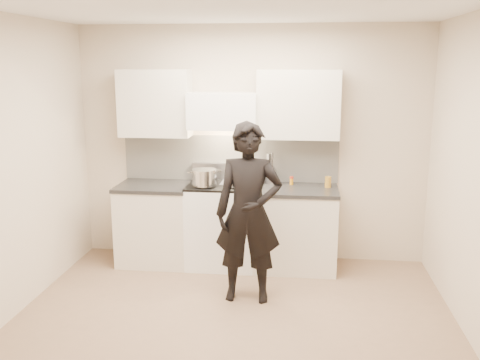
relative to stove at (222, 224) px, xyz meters
name	(u,v)px	position (x,y,z in m)	size (l,w,h in m)	color
ground_plane	(232,323)	(0.30, -1.42, -0.47)	(4.00, 4.00, 0.00)	#886A51
room_shell	(231,140)	(0.24, -1.05, 1.12)	(4.04, 3.54, 2.70)	beige
stove	(222,224)	(0.00, 0.00, 0.00)	(0.76, 0.65, 0.96)	white
counter_right	(295,228)	(0.83, 0.00, -0.01)	(0.92, 0.67, 0.92)	silver
counter_left	(156,223)	(-0.78, 0.00, -0.01)	(0.82, 0.67, 0.92)	silver
wok	(238,173)	(0.17, 0.14, 0.58)	(0.34, 0.42, 0.27)	silver
stock_pot	(204,177)	(-0.17, -0.14, 0.57)	(0.36, 0.34, 0.18)	silver
utensil_crock	(270,174)	(0.52, 0.21, 0.55)	(0.13, 0.13, 0.35)	#9B9BA5
spice_jar	(292,180)	(0.77, 0.17, 0.49)	(0.04, 0.04, 0.09)	orange
oil_glass	(328,182)	(1.18, 0.08, 0.51)	(0.07, 0.07, 0.12)	#AD7B24
person	(249,213)	(0.39, -0.89, 0.40)	(0.64, 0.42, 1.74)	black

